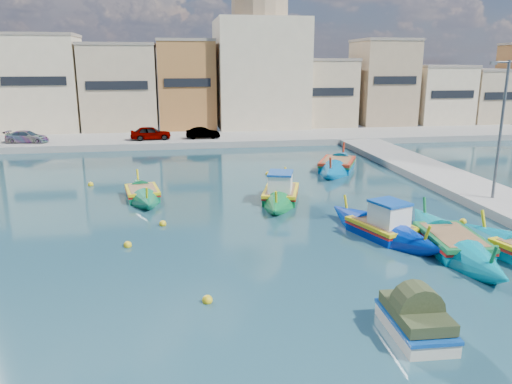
{
  "coord_description": "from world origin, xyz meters",
  "views": [
    {
      "loc": [
        -0.03,
        -18.56,
        7.9
      ],
      "look_at": [
        4.0,
        6.0,
        1.4
      ],
      "focal_mm": 35.0,
      "sensor_mm": 36.0,
      "label": 1
    }
  ],
  "objects_px": {
    "tender_near": "(415,321)",
    "luzzu_turquoise_cabin": "(281,194)",
    "church_block": "(260,57)",
    "luzzu_cyan_mid": "(337,166)",
    "luzzu_blue_south": "(452,244)",
    "luzzu_blue_cabin": "(382,229)",
    "luzzu_green": "(142,194)",
    "quay_street_lamp": "(500,130)"
  },
  "relations": [
    {
      "from": "church_block",
      "to": "luzzu_blue_cabin",
      "type": "relative_size",
      "value": 2.44
    },
    {
      "from": "luzzu_blue_cabin",
      "to": "luzzu_cyan_mid",
      "type": "height_order",
      "value": "luzzu_blue_cabin"
    },
    {
      "from": "luzzu_turquoise_cabin",
      "to": "luzzu_blue_south",
      "type": "xyz_separation_m",
      "value": [
        5.61,
        -9.18,
        -0.06
      ]
    },
    {
      "from": "luzzu_cyan_mid",
      "to": "church_block",
      "type": "bearing_deg",
      "value": 94.93
    },
    {
      "from": "luzzu_green",
      "to": "tender_near",
      "type": "distance_m",
      "value": 19.26
    },
    {
      "from": "church_block",
      "to": "luzzu_blue_south",
      "type": "bearing_deg",
      "value": -87.68
    },
    {
      "from": "church_block",
      "to": "luzzu_green",
      "type": "xyz_separation_m",
      "value": [
        -12.07,
        -29.05,
        -8.17
      ]
    },
    {
      "from": "luzzu_blue_cabin",
      "to": "tender_near",
      "type": "bearing_deg",
      "value": -106.82
    },
    {
      "from": "luzzu_green",
      "to": "luzzu_blue_south",
      "type": "bearing_deg",
      "value": -38.5
    },
    {
      "from": "church_block",
      "to": "luzzu_cyan_mid",
      "type": "height_order",
      "value": "church_block"
    },
    {
      "from": "quay_street_lamp",
      "to": "luzzu_blue_cabin",
      "type": "bearing_deg",
      "value": -155.34
    },
    {
      "from": "luzzu_turquoise_cabin",
      "to": "tender_near",
      "type": "xyz_separation_m",
      "value": [
        0.81,
        -15.36,
        0.1
      ]
    },
    {
      "from": "church_block",
      "to": "luzzu_cyan_mid",
      "type": "bearing_deg",
      "value": -85.07
    },
    {
      "from": "luzzu_turquoise_cabin",
      "to": "luzzu_blue_south",
      "type": "distance_m",
      "value": 10.76
    },
    {
      "from": "luzzu_cyan_mid",
      "to": "luzzu_blue_south",
      "type": "height_order",
      "value": "luzzu_cyan_mid"
    },
    {
      "from": "luzzu_blue_south",
      "to": "tender_near",
      "type": "xyz_separation_m",
      "value": [
        -4.79,
        -6.18,
        0.15
      ]
    },
    {
      "from": "luzzu_cyan_mid",
      "to": "tender_near",
      "type": "distance_m",
      "value": 23.58
    },
    {
      "from": "quay_street_lamp",
      "to": "luzzu_cyan_mid",
      "type": "bearing_deg",
      "value": 116.62
    },
    {
      "from": "quay_street_lamp",
      "to": "luzzu_blue_south",
      "type": "relative_size",
      "value": 0.87
    },
    {
      "from": "luzzu_blue_cabin",
      "to": "tender_near",
      "type": "xyz_separation_m",
      "value": [
        -2.55,
        -8.42,
        0.1
      ]
    },
    {
      "from": "luzzu_turquoise_cabin",
      "to": "luzzu_blue_cabin",
      "type": "distance_m",
      "value": 7.71
    },
    {
      "from": "church_block",
      "to": "tender_near",
      "type": "xyz_separation_m",
      "value": [
        -3.17,
        -46.13,
        -7.98
      ]
    },
    {
      "from": "luzzu_blue_cabin",
      "to": "luzzu_cyan_mid",
      "type": "bearing_deg",
      "value": 79.81
    },
    {
      "from": "church_block",
      "to": "quay_street_lamp",
      "type": "relative_size",
      "value": 2.39
    },
    {
      "from": "luzzu_blue_cabin",
      "to": "luzzu_blue_south",
      "type": "xyz_separation_m",
      "value": [
        2.25,
        -2.24,
        -0.06
      ]
    },
    {
      "from": "church_block",
      "to": "tender_near",
      "type": "height_order",
      "value": "church_block"
    },
    {
      "from": "luzzu_blue_south",
      "to": "tender_near",
      "type": "relative_size",
      "value": 3.21
    },
    {
      "from": "luzzu_blue_cabin",
      "to": "tender_near",
      "type": "distance_m",
      "value": 8.8
    },
    {
      "from": "quay_street_lamp",
      "to": "tender_near",
      "type": "xyz_separation_m",
      "value": [
        -10.62,
        -12.13,
        -3.91
      ]
    },
    {
      "from": "luzzu_blue_south",
      "to": "quay_street_lamp",
      "type": "bearing_deg",
      "value": 45.6
    },
    {
      "from": "luzzu_green",
      "to": "tender_near",
      "type": "relative_size",
      "value": 2.46
    },
    {
      "from": "luzzu_blue_south",
      "to": "luzzu_turquoise_cabin",
      "type": "bearing_deg",
      "value": 121.42
    },
    {
      "from": "tender_near",
      "to": "quay_street_lamp",
      "type": "bearing_deg",
      "value": 48.8
    },
    {
      "from": "luzzu_turquoise_cabin",
      "to": "luzzu_cyan_mid",
      "type": "xyz_separation_m",
      "value": [
        5.98,
        7.64,
        -0.04
      ]
    },
    {
      "from": "church_block",
      "to": "tender_near",
      "type": "relative_size",
      "value": 6.63
    },
    {
      "from": "tender_near",
      "to": "luzzu_turquoise_cabin",
      "type": "bearing_deg",
      "value": 93.03
    },
    {
      "from": "quay_street_lamp",
      "to": "tender_near",
      "type": "bearing_deg",
      "value": -131.2
    },
    {
      "from": "luzzu_turquoise_cabin",
      "to": "tender_near",
      "type": "bearing_deg",
      "value": -86.97
    },
    {
      "from": "luzzu_blue_south",
      "to": "luzzu_green",
      "type": "bearing_deg",
      "value": 141.5
    },
    {
      "from": "luzzu_turquoise_cabin",
      "to": "luzzu_cyan_mid",
      "type": "bearing_deg",
      "value": 51.96
    },
    {
      "from": "quay_street_lamp",
      "to": "luzzu_green",
      "type": "relative_size",
      "value": 1.13
    },
    {
      "from": "church_block",
      "to": "luzzu_blue_south",
      "type": "xyz_separation_m",
      "value": [
        1.62,
        -39.95,
        -8.13
      ]
    }
  ]
}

